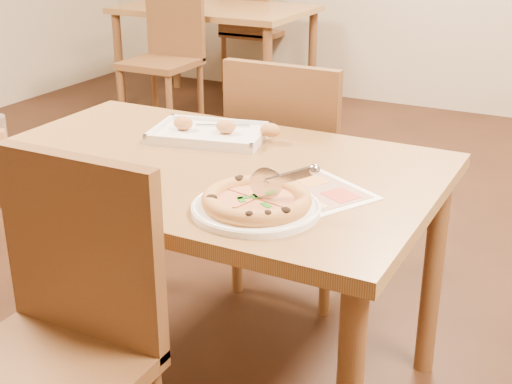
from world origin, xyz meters
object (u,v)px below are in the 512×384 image
at_px(dining_table, 202,191).
at_px(menu, 292,197).
at_px(chair_far, 291,153).
at_px(bg_chair_near, 168,43).
at_px(pizza, 257,200).
at_px(bg_chair_far, 249,19).
at_px(plate, 256,209).
at_px(appetizer_tray, 213,133).
at_px(pizza_cutter, 282,179).
at_px(chair_near, 58,313).
at_px(bg_table, 216,19).

height_order(dining_table, menu, menu).
relative_size(chair_far, menu, 1.28).
height_order(chair_far, bg_chair_near, same).
xyz_separation_m(dining_table, pizza, (0.29, -0.23, 0.11)).
distance_m(bg_chair_far, plate, 4.01).
relative_size(plate, appetizer_tray, 0.74).
bearing_deg(pizza_cutter, menu, 82.71).
bearing_deg(appetizer_tray, bg_chair_far, 116.08).
height_order(chair_near, bg_chair_far, same).
bearing_deg(chair_far, bg_chair_far, -59.35).
xyz_separation_m(chair_near, chair_far, (-0.00, 1.20, 0.00)).
bearing_deg(chair_far, plate, 109.25).
distance_m(bg_chair_far, appetizer_tray, 3.45).
distance_m(dining_table, menu, 0.36).
distance_m(dining_table, chair_far, 0.61).
height_order(pizza_cutter, menu, pizza_cutter).
height_order(bg_chair_far, menu, bg_chair_far).
bearing_deg(bg_table, menu, -56.50).
xyz_separation_m(dining_table, bg_table, (-1.60, 2.80, 0.00)).
relative_size(dining_table, plate, 4.28).
xyz_separation_m(bg_table, pizza, (1.89, -3.03, 0.11)).
xyz_separation_m(bg_chair_far, appetizer_tray, (1.51, -3.09, 0.17)).
xyz_separation_m(bg_chair_near, pizza, (1.89, -2.43, 0.18)).
height_order(bg_table, menu, menu).
relative_size(chair_far, plate, 1.55).
xyz_separation_m(pizza, pizza_cutter, (0.06, 0.02, 0.06)).
xyz_separation_m(bg_table, pizza_cutter, (1.95, -3.01, 0.17)).
bearing_deg(dining_table, bg_chair_near, 126.05).
distance_m(dining_table, pizza, 0.39).
bearing_deg(bg_table, chair_near, -64.81).
xyz_separation_m(pizza_cutter, appetizer_tray, (-0.43, 0.42, -0.07)).
height_order(chair_far, pizza_cutter, chair_far).
height_order(chair_near, bg_chair_near, same).
xyz_separation_m(chair_far, bg_chair_far, (-1.60, 2.70, 0.00)).
distance_m(plate, pizza, 0.02).
xyz_separation_m(chair_far, bg_chair_near, (-1.60, 1.60, 0.00)).
bearing_deg(menu, bg_chair_near, 129.83).
distance_m(bg_chair_far, menu, 3.93).
relative_size(bg_chair_near, pizza_cutter, 3.18).
relative_size(plate, pizza, 1.18).
height_order(bg_chair_near, pizza, bg_chair_near).
xyz_separation_m(chair_far, menu, (0.33, -0.72, 0.16)).
bearing_deg(pizza, bg_chair_near, 127.93).
relative_size(chair_far, bg_chair_far, 1.00).
bearing_deg(pizza, appetizer_tray, 130.76).
xyz_separation_m(pizza_cutter, menu, (-0.02, 0.09, -0.08)).
height_order(bg_table, bg_chair_near, bg_chair_near).
distance_m(bg_chair_near, pizza_cutter, 3.10).
height_order(plate, appetizer_tray, appetizer_tray).
relative_size(bg_chair_near, bg_chair_far, 1.00).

